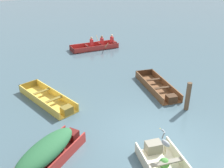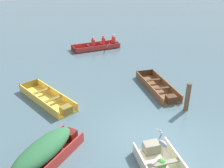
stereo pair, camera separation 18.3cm
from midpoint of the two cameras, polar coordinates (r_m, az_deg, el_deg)
name	(u,v)px [view 1 (the left image)]	position (r m, az deg, el deg)	size (l,w,h in m)	color
ground_plane	(155,138)	(9.33, 9.34, -12.07)	(80.00, 80.00, 0.00)	#47606B
skiff_wooden_brown_near_moored	(158,88)	(12.56, 10.08, -0.80)	(2.14, 3.41, 0.36)	brown
skiff_yellow_mid_moored	(49,100)	(11.65, -14.67, -3.51)	(1.34, 3.56, 0.38)	#E5BC47
skiff_red_outer_moored	(47,152)	(8.19, -15.38, -14.79)	(3.11, 2.05, 0.83)	#AD2D28
rowboat_red_with_crew	(97,46)	(18.61, -3.65, 8.75)	(3.62, 2.26, 0.92)	#AD2D28
heron_on_dinghy	(165,142)	(7.75, 11.41, -12.94)	(0.16, 0.45, 0.84)	olive
mooring_post	(188,96)	(10.96, 16.50, -2.73)	(0.20, 0.20, 1.26)	brown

